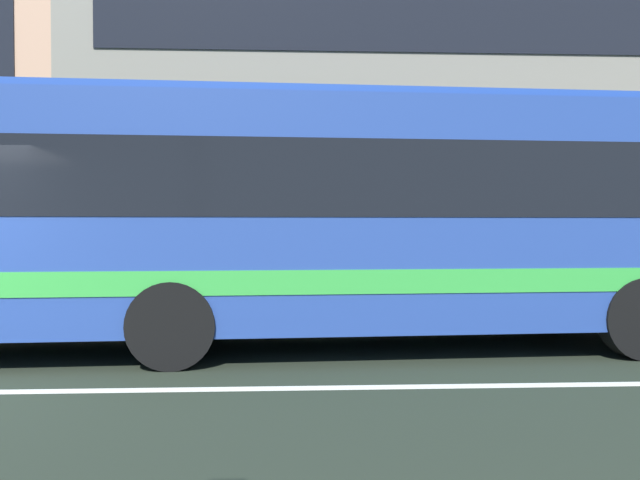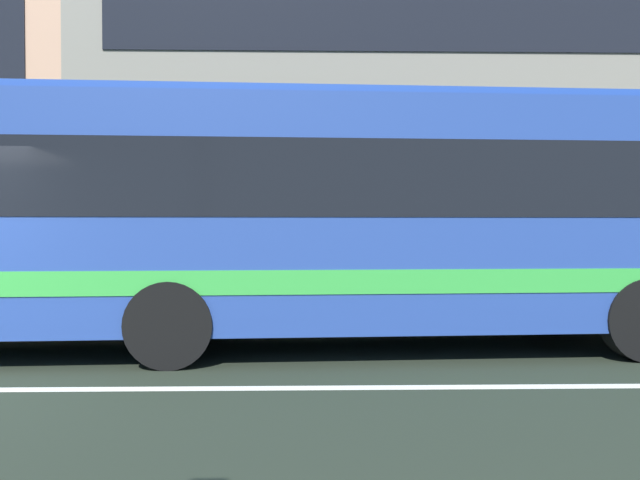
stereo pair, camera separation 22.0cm
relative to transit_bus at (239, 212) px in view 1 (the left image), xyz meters
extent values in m
cube|color=#2E6526|center=(-4.54, 3.35, -1.38)|extent=(22.31, 1.10, 0.85)
cube|color=gray|center=(7.31, 11.45, 4.21)|extent=(24.35, 9.57, 12.04)
cube|color=black|center=(7.31, 6.64, 5.17)|extent=(22.40, 0.04, 2.41)
cube|color=#25418E|center=(0.00, 0.00, -0.05)|extent=(11.89, 3.06, 2.81)
cube|color=black|center=(0.00, 0.00, 0.37)|extent=(11.18, 3.05, 0.90)
cube|color=green|center=(0.00, 0.00, -0.83)|extent=(11.65, 3.07, 0.28)
cube|color=#214495|center=(0.00, 0.00, 1.41)|extent=(11.40, 2.64, 0.12)
cylinder|color=black|center=(4.83, 1.38, -1.31)|extent=(1.01, 0.33, 1.00)
cylinder|color=black|center=(4.94, -0.89, -1.31)|extent=(1.01, 0.33, 1.00)
cylinder|color=black|center=(-0.79, 1.10, -1.31)|extent=(1.01, 0.33, 1.00)
cylinder|color=black|center=(-0.68, -1.17, -1.31)|extent=(1.01, 0.33, 1.00)
camera|label=1|loc=(0.66, -8.34, -0.19)|focal=35.35mm
camera|label=2|loc=(0.88, -8.34, -0.19)|focal=35.35mm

